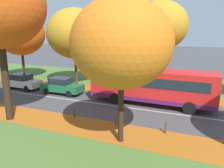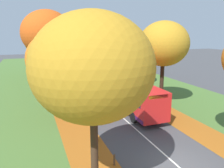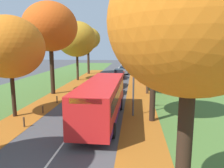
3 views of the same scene
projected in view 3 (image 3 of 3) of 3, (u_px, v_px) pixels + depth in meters
name	position (u px, v px, depth m)	size (l,w,h in m)	color
grass_verge_left	(29.00, 90.00, 27.70)	(12.00, 90.00, 0.01)	#476B2D
leaf_litter_left	(45.00, 104.00, 21.35)	(2.80, 60.00, 0.00)	#9E5619
grass_verge_right	(178.00, 94.00, 25.81)	(12.00, 90.00, 0.01)	#476B2D
leaf_litter_right	(140.00, 106.00, 20.40)	(2.80, 60.00, 0.00)	#9E5619
road_centre_line	(101.00, 92.00, 26.75)	(0.12, 80.00, 0.01)	silver
tree_left_near	(10.00, 47.00, 16.67)	(5.31, 5.31, 7.90)	black
tree_left_mid	(50.00, 27.00, 24.55)	(6.15, 6.15, 10.49)	black
tree_left_far	(77.00, 39.00, 35.07)	(6.31, 6.31, 9.50)	#382619
tree_left_distant	(88.00, 39.00, 43.11)	(4.86, 4.86, 9.21)	#382619
tree_right_nearest	(192.00, 23.00, 5.40)	(4.23, 4.23, 8.12)	black
tree_right_near	(155.00, 31.00, 15.43)	(5.22, 5.22, 9.00)	black
tree_right_mid	(149.00, 44.00, 24.97)	(6.28, 6.28, 8.68)	#422D1E
tree_right_far	(145.00, 44.00, 32.78)	(6.05, 6.05, 8.54)	black
tree_right_distant	(142.00, 44.00, 43.12)	(5.28, 5.28, 8.40)	#382619
bollard_fourth	(24.00, 122.00, 15.18)	(0.12, 0.12, 0.74)	#4C3823
bollard_fifth	(43.00, 109.00, 18.38)	(0.12, 0.12, 0.63)	#4C3823
bollard_sixth	(57.00, 100.00, 21.56)	(0.12, 0.12, 0.72)	#4C3823
streetlamp_right	(129.00, 70.00, 17.12)	(1.89, 0.28, 6.00)	#47474C
bus	(102.00, 98.00, 16.43)	(2.77, 10.43, 2.98)	red
car_green_lead	(111.00, 88.00, 25.40)	(1.80, 4.21, 1.62)	#1E6038
car_white_following	(115.00, 81.00, 30.41)	(1.91, 4.27, 1.62)	silver
car_red_third_in_line	(119.00, 74.00, 37.93)	(1.81, 4.21, 1.62)	#B21919
car_grey_fourth_in_line	(124.00, 70.00, 43.70)	(1.87, 4.24, 1.62)	slate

